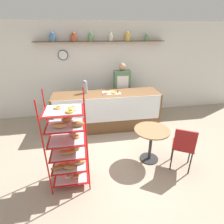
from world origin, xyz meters
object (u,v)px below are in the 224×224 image
(person_worker, at_px, (122,89))
(donut_tray_counter, at_px, (112,92))
(pastry_rack, at_px, (68,146))
(coffee_carafe, at_px, (85,87))
(cafe_table, at_px, (151,137))
(cafe_chair, at_px, (184,145))

(person_worker, height_order, donut_tray_counter, person_worker)
(pastry_rack, distance_m, donut_tray_counter, 2.10)
(coffee_carafe, bearing_deg, pastry_rack, -100.02)
(pastry_rack, xyz_separation_m, person_worker, (1.40, 2.43, 0.14))
(cafe_table, bearing_deg, cafe_chair, -38.36)
(pastry_rack, xyz_separation_m, cafe_table, (1.55, 0.35, -0.22))
(pastry_rack, bearing_deg, coffee_carafe, 79.98)
(pastry_rack, distance_m, coffee_carafe, 2.01)
(coffee_carafe, bearing_deg, donut_tray_counter, -9.73)
(cafe_table, bearing_deg, coffee_carafe, 127.22)
(cafe_chair, relative_size, coffee_carafe, 2.70)
(pastry_rack, relative_size, donut_tray_counter, 3.56)
(person_worker, bearing_deg, donut_tray_counter, -122.77)
(pastry_rack, distance_m, person_worker, 2.81)
(person_worker, distance_m, cafe_table, 2.11)
(cafe_chair, bearing_deg, cafe_table, -8.09)
(person_worker, distance_m, coffee_carafe, 1.20)
(coffee_carafe, distance_m, donut_tray_counter, 0.70)
(cafe_table, height_order, cafe_chair, cafe_chair)
(pastry_rack, bearing_deg, donut_tray_counter, 60.91)
(person_worker, bearing_deg, cafe_chair, -75.98)
(person_worker, height_order, cafe_chair, person_worker)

